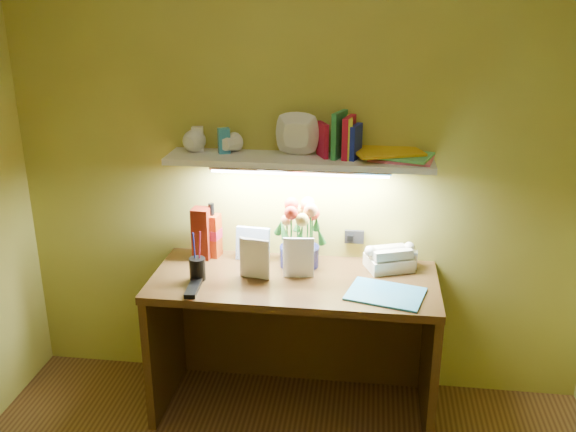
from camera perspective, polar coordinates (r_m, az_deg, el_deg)
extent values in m
cube|color=#3E2910|center=(3.33, 0.52, -11.40)|extent=(1.40, 0.60, 0.75)
cube|color=silver|center=(3.31, 10.64, -3.80)|extent=(0.09, 0.05, 0.09)
cube|color=#581308|center=(3.36, -7.69, -1.54)|extent=(0.09, 0.09, 0.27)
cylinder|color=black|center=(3.13, -8.08, -4.03)|extent=(0.09, 0.09, 0.19)
cube|color=black|center=(3.07, -8.40, -6.34)|extent=(0.07, 0.19, 0.02)
cube|color=#3598CE|center=(3.03, 8.66, -6.85)|extent=(0.39, 0.33, 0.01)
imported|color=white|center=(3.15, -4.31, -3.61)|extent=(0.15, 0.05, 0.21)
imported|color=white|center=(3.12, -0.45, -3.71)|extent=(0.15, 0.03, 0.21)
cube|color=white|center=(3.13, 0.97, 4.97)|extent=(1.30, 0.25, 0.03)
imported|color=white|center=(3.21, -8.82, 6.21)|extent=(0.13, 0.13, 0.09)
imported|color=white|center=(3.17, -5.66, 6.24)|extent=(0.13, 0.13, 0.09)
imported|color=white|center=(3.12, 0.69, 5.70)|extent=(0.22, 0.22, 0.05)
cube|color=white|center=(3.26, -8.02, 6.78)|extent=(0.06, 0.05, 0.12)
cube|color=#3598CE|center=(3.20, -5.72, 6.67)|extent=(0.07, 0.06, 0.12)
cube|color=#B41033|center=(3.12, 3.08, 6.78)|extent=(0.07, 0.11, 0.17)
cube|color=yellow|center=(3.10, 5.47, 6.95)|extent=(0.03, 0.13, 0.20)
cube|color=#14239B|center=(3.10, 6.05, 6.57)|extent=(0.06, 0.12, 0.16)
cube|color=#2C8949|center=(3.11, 4.58, 7.22)|extent=(0.07, 0.14, 0.22)
cube|color=#B41033|center=(3.10, 5.43, 6.98)|extent=(0.06, 0.14, 0.20)
cube|color=#F06188|center=(3.13, 10.07, 5.10)|extent=(0.33, 0.26, 0.01)
cube|color=#5CD47F|center=(3.13, 9.92, 5.35)|extent=(0.34, 0.29, 0.01)
cube|color=gold|center=(3.14, 8.75, 5.74)|extent=(0.38, 0.33, 0.01)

